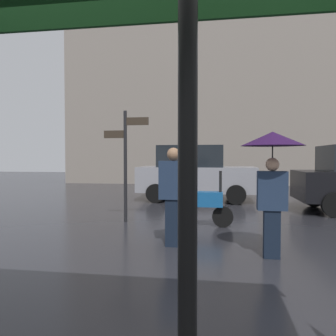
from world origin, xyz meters
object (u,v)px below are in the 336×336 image
(parked_car_left, at_px, (195,173))
(street_signpost, at_px, (126,154))
(pedestrian_with_bag, at_px, (174,191))
(parked_scooter, at_px, (197,201))
(pedestrian_with_umbrella, at_px, (272,158))

(parked_car_left, xyz_separation_m, street_signpost, (-1.35, -4.22, 0.62))
(pedestrian_with_bag, relative_size, street_signpost, 0.64)
(parked_scooter, relative_size, street_signpost, 0.57)
(pedestrian_with_umbrella, relative_size, parked_car_left, 0.47)
(pedestrian_with_bag, distance_m, street_signpost, 2.51)
(pedestrian_with_bag, distance_m, parked_car_left, 6.18)
(parked_scooter, relative_size, parked_car_left, 0.36)
(pedestrian_with_bag, height_order, parked_scooter, pedestrian_with_bag)
(pedestrian_with_bag, bearing_deg, pedestrian_with_umbrella, -53.31)
(pedestrian_with_umbrella, bearing_deg, pedestrian_with_bag, -91.24)
(parked_car_left, bearing_deg, pedestrian_with_umbrella, -87.90)
(parked_scooter, bearing_deg, pedestrian_with_umbrella, -73.20)
(pedestrian_with_umbrella, distance_m, parked_scooter, 2.64)
(parked_car_left, distance_m, street_signpost, 4.47)
(pedestrian_with_umbrella, relative_size, street_signpost, 0.73)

